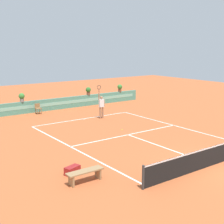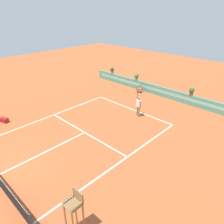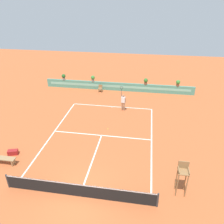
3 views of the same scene
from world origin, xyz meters
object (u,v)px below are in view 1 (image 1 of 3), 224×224
Objects in this scene: ball_kid_chair at (38,108)px; tennis_player at (101,105)px; bench_courtside at (85,174)px; tennis_ball_near_baseline at (122,130)px; potted_plant_far_right at (120,87)px; gear_bag at (72,170)px; potted_plant_left at (22,97)px; potted_plant_right at (88,91)px.

ball_kid_chair is 0.33× the size of tennis_player.
bench_courtside is (-3.85, -13.75, -0.10)m from ball_kid_chair.
potted_plant_far_right is (6.63, 8.93, 1.38)m from tennis_ball_near_baseline.
ball_kid_chair is 12.50× the size of tennis_ball_near_baseline.
potted_plant_far_right is at bearing 46.23° from gear_bag.
tennis_ball_near_baseline is at bearing -126.61° from potted_plant_far_right.
potted_plant_far_right is (12.86, 14.48, 1.04)m from bench_courtside.
ball_kid_chair reaches higher than tennis_ball_near_baseline.
potted_plant_far_right is at bearing 42.12° from tennis_player.
gear_bag is 0.97× the size of potted_plant_far_right.
potted_plant_left is at bearing 145.20° from ball_kid_chair.
tennis_player is 6.77m from potted_plant_left.
potted_plant_left is at bearing 129.67° from tennis_player.
potted_plant_far_right and potted_plant_right have the same top height.
tennis_player reaches higher than bench_courtside.
tennis_player is at bearing -50.33° from potted_plant_left.
potted_plant_left is (-6.38, 0.00, 0.00)m from potted_plant_right.
potted_plant_right reaches higher than tennis_ball_near_baseline.
tennis_player reaches higher than ball_kid_chair.
potted_plant_right reaches higher than gear_bag.
bench_courtside is at bearing -89.18° from gear_bag.
tennis_ball_near_baseline is 0.09× the size of potted_plant_far_right.
tennis_ball_near_baseline is 0.09× the size of potted_plant_left.
bench_courtside is at bearing -131.61° from potted_plant_far_right.
tennis_player is at bearing 49.16° from gear_bag.
tennis_player reaches higher than gear_bag.
ball_kid_chair is at bearing 73.10° from gear_bag.
potted_plant_left is at bearing 180.00° from potted_plant_far_right.
potted_plant_far_right is 1.00× the size of potted_plant_right.
tennis_ball_near_baseline is (6.24, 4.51, -0.15)m from gear_bag.
gear_bag is 10.93m from tennis_player.
gear_bag is 18.66m from potted_plant_far_right.
tennis_ball_near_baseline is 11.21m from potted_plant_far_right.
tennis_player is 3.57× the size of potted_plant_right.
tennis_player is (7.11, 9.28, 0.67)m from bench_courtside.
bench_courtside is at bearing -122.35° from potted_plant_right.
potted_plant_right is at bearing 180.00° from potted_plant_far_right.
ball_kid_chair is 1.17× the size of potted_plant_left.
potted_plant_far_right is 10.07m from potted_plant_left.
tennis_player reaches higher than potted_plant_far_right.
ball_kid_chair is 5.56m from tennis_player.
tennis_player is 3.96m from tennis_ball_near_baseline.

